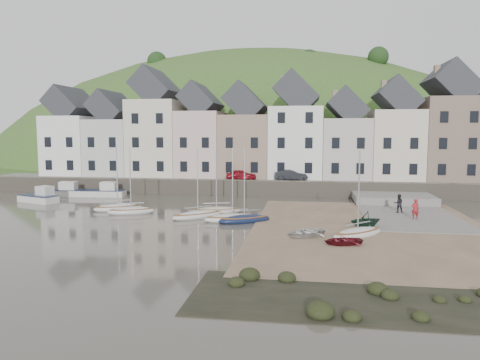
% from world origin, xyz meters
% --- Properties ---
extents(ground, '(160.00, 160.00, 0.00)m').
position_xyz_m(ground, '(0.00, 0.00, 0.00)').
color(ground, '#464037').
rests_on(ground, ground).
extents(quay_land, '(90.00, 30.00, 1.50)m').
position_xyz_m(quay_land, '(0.00, 32.00, 0.75)').
color(quay_land, '#355723').
rests_on(quay_land, ground).
extents(quay_street, '(70.00, 7.00, 0.10)m').
position_xyz_m(quay_street, '(0.00, 20.50, 1.55)').
color(quay_street, slate).
rests_on(quay_street, quay_land).
extents(seawall, '(70.00, 1.20, 1.80)m').
position_xyz_m(seawall, '(0.00, 17.00, 0.90)').
color(seawall, slate).
rests_on(seawall, ground).
extents(beach, '(18.00, 26.00, 0.06)m').
position_xyz_m(beach, '(11.00, 0.00, 0.03)').
color(beach, brown).
rests_on(beach, ground).
extents(slipway, '(8.00, 18.00, 0.12)m').
position_xyz_m(slipway, '(15.00, 8.00, 0.06)').
color(slipway, slate).
rests_on(slipway, ground).
extents(hillside, '(134.40, 84.00, 84.00)m').
position_xyz_m(hillside, '(-5.00, 60.00, -17.99)').
color(hillside, '#355723').
rests_on(hillside, ground).
extents(townhouse_terrace, '(61.05, 8.00, 13.93)m').
position_xyz_m(townhouse_terrace, '(1.76, 24.00, 7.32)').
color(townhouse_terrace, white).
rests_on(townhouse_terrace, quay_land).
extents(sailboat_0, '(4.65, 3.47, 6.32)m').
position_xyz_m(sailboat_0, '(-11.57, 5.22, 0.26)').
color(sailboat_0, silver).
rests_on(sailboat_0, ground).
extents(sailboat_1, '(4.44, 3.07, 6.32)m').
position_xyz_m(sailboat_1, '(-9.69, 3.83, 0.26)').
color(sailboat_1, silver).
rests_on(sailboat_1, ground).
extents(sailboat_2, '(4.72, 2.81, 6.32)m').
position_xyz_m(sailboat_2, '(-2.03, 5.10, 0.26)').
color(sailboat_2, beige).
rests_on(sailboat_2, ground).
extents(sailboat_3, '(4.64, 4.48, 6.32)m').
position_xyz_m(sailboat_3, '(-3.19, 2.75, 0.26)').
color(sailboat_3, silver).
rests_on(sailboat_3, ground).
extents(sailboat_4, '(5.04, 3.20, 6.32)m').
position_xyz_m(sailboat_4, '(0.02, 1.76, 0.26)').
color(sailboat_4, silver).
rests_on(sailboat_4, ground).
extents(sailboat_5, '(4.68, 3.58, 6.32)m').
position_xyz_m(sailboat_5, '(1.06, 1.45, 0.26)').
color(sailboat_5, '#121D39').
rests_on(sailboat_5, ground).
extents(sailboat_6, '(4.48, 4.38, 6.32)m').
position_xyz_m(sailboat_6, '(9.72, -2.50, 0.26)').
color(sailboat_6, silver).
rests_on(sailboat_6, ground).
extents(motorboat_0, '(5.36, 2.33, 1.70)m').
position_xyz_m(motorboat_0, '(-21.82, 13.60, 0.58)').
color(motorboat_0, silver).
rests_on(motorboat_0, ground).
extents(motorboat_1, '(4.91, 3.23, 1.70)m').
position_xyz_m(motorboat_1, '(-21.85, 8.82, 0.58)').
color(motorboat_1, silver).
rests_on(motorboat_1, ground).
extents(motorboat_2, '(5.13, 2.12, 1.70)m').
position_xyz_m(motorboat_2, '(-17.01, 13.96, 0.58)').
color(motorboat_2, silver).
rests_on(motorboat_2, ground).
extents(rowboat_white, '(3.58, 3.36, 0.60)m').
position_xyz_m(rowboat_white, '(6.03, -3.32, 0.36)').
color(rowboat_white, silver).
rests_on(rowboat_white, beach).
extents(rowboat_green, '(3.27, 3.11, 1.34)m').
position_xyz_m(rowboat_green, '(10.56, 0.12, 0.73)').
color(rowboat_green, '#153121').
rests_on(rowboat_green, beach).
extents(rowboat_red, '(2.99, 2.51, 0.53)m').
position_xyz_m(rowboat_red, '(8.48, -5.22, 0.32)').
color(rowboat_red, maroon).
rests_on(rowboat_red, beach).
extents(person_red, '(0.64, 0.44, 1.71)m').
position_xyz_m(person_red, '(15.10, 4.32, 0.97)').
color(person_red, maroon).
rests_on(person_red, slipway).
extents(person_dark, '(0.82, 0.64, 1.68)m').
position_xyz_m(person_dark, '(14.32, 7.33, 0.96)').
color(person_dark, black).
rests_on(person_dark, slipway).
extents(car_left, '(3.94, 2.39, 1.25)m').
position_xyz_m(car_left, '(-1.91, 19.50, 2.23)').
color(car_left, maroon).
rests_on(car_left, quay_street).
extents(car_right, '(4.11, 1.91, 1.30)m').
position_xyz_m(car_right, '(4.11, 19.50, 2.25)').
color(car_right, black).
rests_on(car_right, quay_street).
extents(shore_rocks, '(14.00, 6.00, 0.77)m').
position_xyz_m(shore_rocks, '(7.63, -14.92, 0.12)').
color(shore_rocks, black).
rests_on(shore_rocks, ground).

